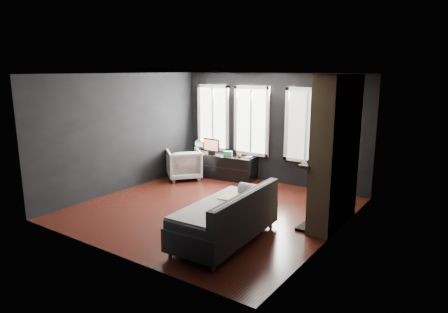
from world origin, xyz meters
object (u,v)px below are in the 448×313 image
Objects in this scene: armchair at (184,163)px; media_console at (222,166)px; mug at (239,155)px; book at (246,153)px; sofa at (225,215)px; mantel_vase at (331,148)px; monitor at (212,145)px.

media_console is (0.75, 0.66, -0.12)m from armchair.
mug is 0.19m from book.
armchair reaches higher than mug.
sofa reaches higher than media_console.
mug is at bearing 158.88° from armchair.
book is 2.93m from mantel_vase.
armchair is at bearing 174.48° from mantel_vase.
sofa is 11.29× the size of mantel_vase.
monitor is (-2.63, 3.19, 0.38)m from sofa.
book is at bearing 155.45° from mantel_vase.
mantel_vase reaches higher than book.
mantel_vase is at bearing -21.19° from mug.
mantel_vase reaches higher than monitor.
mug is at bearing 116.20° from sofa.
monitor is at bearing -173.19° from armchair.
sofa is at bearing -60.97° from mug.
mantel_vase is (2.60, -1.19, 0.61)m from book.
mug reaches higher than media_console.
media_console is at bearing -167.78° from book.
armchair is at bearing 137.24° from sofa.
sofa is 4.15× the size of monitor.
book is (0.97, 0.17, -0.12)m from monitor.
book is at bearing 113.41° from sofa.
monitor is 3.75m from mantel_vase.
book is (0.65, 0.14, 0.41)m from media_console.
mantel_vase is at bearing 63.49° from sofa.
mug is (0.51, 0.01, 0.36)m from media_console.
monitor reaches higher than mug.
book is at bearing 160.51° from armchair.
mantel_vase reaches higher than media_console.
book is 1.12× the size of mantel_vase.
media_console is at bearing 162.10° from mantel_vase.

